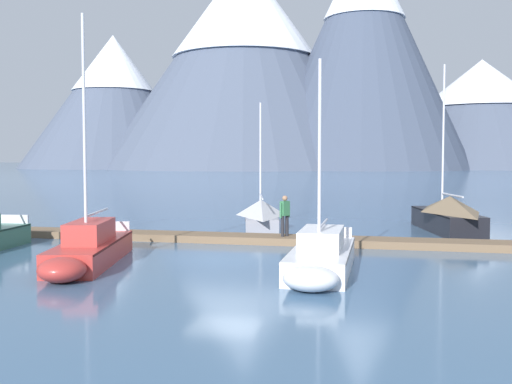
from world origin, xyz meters
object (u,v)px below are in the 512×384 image
(sailboat_second_berth, at_px, (88,249))
(sailboat_far_berth, at_px, (445,214))
(sailboat_mid_dock_port, at_px, (261,214))
(person_on_dock, at_px, (285,213))
(sailboat_mid_dock_starboard, at_px, (321,256))

(sailboat_second_berth, bearing_deg, sailboat_far_berth, 43.16)
(sailboat_mid_dock_port, height_order, person_on_dock, sailboat_mid_dock_port)
(sailboat_mid_dock_port, relative_size, sailboat_mid_dock_starboard, 1.06)
(sailboat_mid_dock_port, bearing_deg, sailboat_mid_dock_starboard, -70.68)
(sailboat_mid_dock_port, bearing_deg, sailboat_far_berth, 2.84)
(sailboat_far_berth, bearing_deg, sailboat_mid_dock_starboard, -113.13)
(sailboat_second_berth, bearing_deg, sailboat_mid_dock_starboard, 1.03)
(sailboat_second_berth, height_order, person_on_dock, sailboat_second_berth)
(sailboat_mid_dock_starboard, bearing_deg, sailboat_second_berth, -178.97)
(sailboat_far_berth, bearing_deg, sailboat_mid_dock_port, -177.16)
(person_on_dock, bearing_deg, sailboat_far_berth, 38.99)
(sailboat_second_berth, relative_size, person_on_dock, 4.83)
(person_on_dock, bearing_deg, sailboat_second_berth, -132.36)
(sailboat_mid_dock_port, distance_m, person_on_dock, 5.61)
(sailboat_mid_dock_starboard, distance_m, sailboat_far_berth, 12.78)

